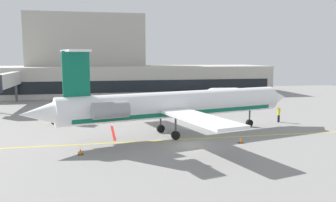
{
  "coord_description": "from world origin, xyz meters",
  "views": [
    {
      "loc": [
        -8.79,
        -31.92,
        8.61
      ],
      "look_at": [
        -0.03,
        10.5,
        3.0
      ],
      "focal_mm": 36.99,
      "sensor_mm": 36.0,
      "label": 1
    }
  ],
  "objects_px": {
    "regional_jet": "(174,105)",
    "baggage_tug": "(121,106)",
    "pushback_tractor": "(165,104)",
    "belt_loader": "(69,116)",
    "fuel_tank": "(225,95)",
    "marshaller": "(279,114)"
  },
  "relations": [
    {
      "from": "pushback_tractor",
      "to": "baggage_tug",
      "type": "bearing_deg",
      "value": -174.94
    },
    {
      "from": "marshaller",
      "to": "fuel_tank",
      "type": "bearing_deg",
      "value": 91.59
    },
    {
      "from": "regional_jet",
      "to": "baggage_tug",
      "type": "relative_size",
      "value": 8.01
    },
    {
      "from": "baggage_tug",
      "to": "regional_jet",
      "type": "bearing_deg",
      "value": -76.33
    },
    {
      "from": "regional_jet",
      "to": "fuel_tank",
      "type": "relative_size",
      "value": 4.42
    },
    {
      "from": "pushback_tractor",
      "to": "regional_jet",
      "type": "bearing_deg",
      "value": -98.06
    },
    {
      "from": "baggage_tug",
      "to": "fuel_tank",
      "type": "height_order",
      "value": "fuel_tank"
    },
    {
      "from": "pushback_tractor",
      "to": "fuel_tank",
      "type": "height_order",
      "value": "fuel_tank"
    },
    {
      "from": "regional_jet",
      "to": "fuel_tank",
      "type": "distance_m",
      "value": 27.43
    },
    {
      "from": "baggage_tug",
      "to": "marshaller",
      "type": "xyz_separation_m",
      "value": [
        19.61,
        -13.56,
        0.16
      ]
    },
    {
      "from": "baggage_tug",
      "to": "belt_loader",
      "type": "bearing_deg",
      "value": -129.02
    },
    {
      "from": "regional_jet",
      "to": "marshaller",
      "type": "height_order",
      "value": "regional_jet"
    },
    {
      "from": "regional_jet",
      "to": "fuel_tank",
      "type": "height_order",
      "value": "regional_jet"
    },
    {
      "from": "baggage_tug",
      "to": "fuel_tank",
      "type": "relative_size",
      "value": 0.55
    },
    {
      "from": "regional_jet",
      "to": "belt_loader",
      "type": "bearing_deg",
      "value": 142.08
    },
    {
      "from": "regional_jet",
      "to": "fuel_tank",
      "type": "xyz_separation_m",
      "value": [
        14.66,
        23.12,
        -1.78
      ]
    },
    {
      "from": "marshaller",
      "to": "baggage_tug",
      "type": "bearing_deg",
      "value": 145.33
    },
    {
      "from": "regional_jet",
      "to": "belt_loader",
      "type": "distance_m",
      "value": 15.12
    },
    {
      "from": "baggage_tug",
      "to": "pushback_tractor",
      "type": "distance_m",
      "value": 7.13
    },
    {
      "from": "baggage_tug",
      "to": "marshaller",
      "type": "height_order",
      "value": "marshaller"
    },
    {
      "from": "fuel_tank",
      "to": "belt_loader",
      "type": "bearing_deg",
      "value": -152.2
    },
    {
      "from": "baggage_tug",
      "to": "fuel_tank",
      "type": "xyz_separation_m",
      "value": [
        19.1,
        4.88,
        0.73
      ]
    }
  ]
}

